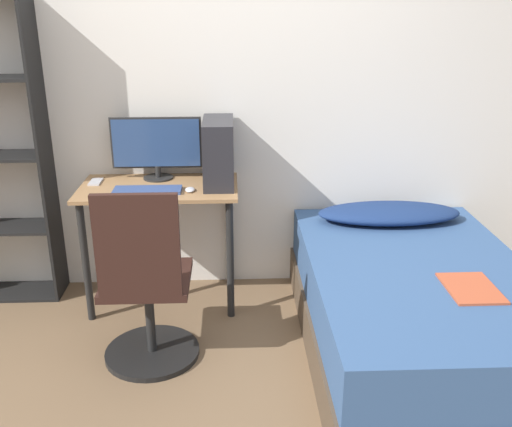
{
  "coord_description": "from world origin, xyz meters",
  "views": [
    {
      "loc": [
        0.1,
        -2.08,
        1.82
      ],
      "look_at": [
        0.22,
        0.79,
        0.75
      ],
      "focal_mm": 40.0,
      "sensor_mm": 36.0,
      "label": 1
    }
  ],
  "objects": [
    {
      "name": "magazine",
      "position": [
        1.24,
        0.31,
        0.53
      ],
      "size": [
        0.24,
        0.32,
        0.01
      ],
      "color": "#B24C2D",
      "rests_on": "bed"
    },
    {
      "name": "bed",
      "position": [
        1.08,
        0.58,
        0.26
      ],
      "size": [
        1.18,
        1.81,
        0.52
      ],
      "color": "#4C3D2D",
      "rests_on": "ground_plane"
    },
    {
      "name": "phone",
      "position": [
        -0.74,
        1.31,
        0.78
      ],
      "size": [
        0.07,
        0.14,
        0.01
      ],
      "color": "#B7B7BC",
      "rests_on": "desk"
    },
    {
      "name": "pc_tower",
      "position": [
        0.02,
        1.26,
        0.97
      ],
      "size": [
        0.18,
        0.42,
        0.39
      ],
      "color": "#232328",
      "rests_on": "desk"
    },
    {
      "name": "monitor",
      "position": [
        -0.37,
        1.38,
        0.98
      ],
      "size": [
        0.56,
        0.19,
        0.39
      ],
      "color": "black",
      "rests_on": "desk"
    },
    {
      "name": "keyboard",
      "position": [
        -0.4,
        1.11,
        0.79
      ],
      "size": [
        0.4,
        0.14,
        0.02
      ],
      "color": "#33477A",
      "rests_on": "desk"
    },
    {
      "name": "wall_back",
      "position": [
        0.0,
        1.51,
        1.25
      ],
      "size": [
        8.0,
        0.05,
        2.5
      ],
      "color": "silver",
      "rests_on": "ground_plane"
    },
    {
      "name": "office_chair",
      "position": [
        -0.35,
        0.54,
        0.39
      ],
      "size": [
        0.51,
        0.51,
        1.0
      ],
      "color": "black",
      "rests_on": "ground_plane"
    },
    {
      "name": "pillow",
      "position": [
        1.08,
        1.23,
        0.58
      ],
      "size": [
        0.89,
        0.36,
        0.11
      ],
      "color": "navy",
      "rests_on": "bed"
    },
    {
      "name": "mouse",
      "position": [
        -0.15,
        1.11,
        0.79
      ],
      "size": [
        0.06,
        0.09,
        0.02
      ],
      "color": "silver",
      "rests_on": "desk"
    },
    {
      "name": "desk",
      "position": [
        -0.35,
        1.22,
        0.63
      ],
      "size": [
        0.95,
        0.54,
        0.78
      ],
      "color": "#997047",
      "rests_on": "ground_plane"
    }
  ]
}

